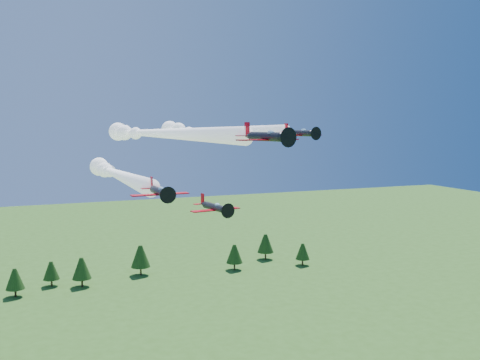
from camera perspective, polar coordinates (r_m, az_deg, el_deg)
name	(u,v)px	position (r m, az deg, el deg)	size (l,w,h in m)	color
plane_lead	(159,133)	(94.06, -8.66, 4.95)	(16.41, 57.58, 3.70)	black
plane_left	(116,174)	(96.55, -13.07, 0.65)	(7.54, 49.87, 3.70)	black
plane_right	(207,131)	(105.69, -3.57, 5.21)	(14.09, 51.69, 3.70)	black
plane_slot	(214,207)	(82.87, -2.74, -2.91)	(8.16, 8.91, 2.85)	black
treeline	(67,266)	(184.68, -17.93, -8.74)	(159.11, 19.25, 11.84)	#382314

